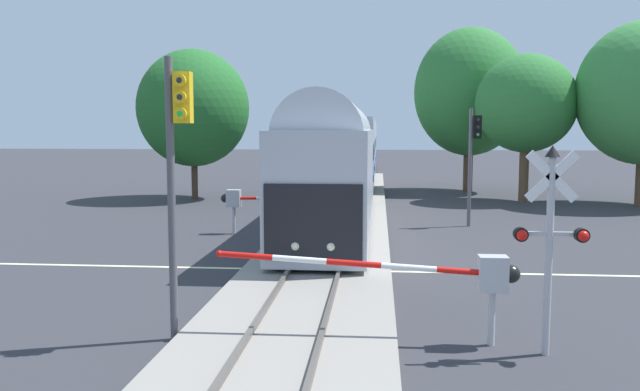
{
  "coord_description": "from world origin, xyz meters",
  "views": [
    {
      "loc": [
        1.8,
        -19.29,
        4.3
      ],
      "look_at": [
        -0.18,
        2.67,
        2.0
      ],
      "focal_mm": 36.47,
      "sensor_mm": 36.0,
      "label": 1
    }
  ],
  "objects_px": {
    "commuter_train": "(353,150)",
    "traffic_signal_far_side": "(474,148)",
    "elm_centre_background": "(470,92)",
    "crossing_signal_mast": "(550,229)",
    "traffic_signal_median": "(177,153)",
    "oak_far_right": "(526,104)",
    "crossing_gate_far": "(247,200)",
    "crossing_gate_near": "(457,274)",
    "oak_behind_train": "(193,108)"
  },
  "relations": [
    {
      "from": "traffic_signal_median",
      "to": "crossing_gate_near",
      "type": "bearing_deg",
      "value": 2.48
    },
    {
      "from": "traffic_signal_median",
      "to": "oak_behind_train",
      "type": "distance_m",
      "value": 26.81
    },
    {
      "from": "traffic_signal_median",
      "to": "elm_centre_background",
      "type": "bearing_deg",
      "value": 72.63
    },
    {
      "from": "crossing_signal_mast",
      "to": "oak_far_right",
      "type": "xyz_separation_m",
      "value": [
        5.27,
        26.47,
        3.26
      ]
    },
    {
      "from": "crossing_gate_near",
      "to": "traffic_signal_far_side",
      "type": "height_order",
      "value": "traffic_signal_far_side"
    },
    {
      "from": "oak_far_right",
      "to": "elm_centre_background",
      "type": "distance_m",
      "value": 6.36
    },
    {
      "from": "commuter_train",
      "to": "crossing_gate_near",
      "type": "relative_size",
      "value": 9.92
    },
    {
      "from": "crossing_gate_far",
      "to": "crossing_signal_mast",
      "type": "bearing_deg",
      "value": -57.79
    },
    {
      "from": "oak_behind_train",
      "to": "commuter_train",
      "type": "bearing_deg",
      "value": 39.23
    },
    {
      "from": "traffic_signal_median",
      "to": "elm_centre_background",
      "type": "xyz_separation_m",
      "value": [
        10.01,
        32.01,
        2.87
      ]
    },
    {
      "from": "elm_centre_background",
      "to": "oak_behind_train",
      "type": "bearing_deg",
      "value": -160.05
    },
    {
      "from": "crossing_gate_near",
      "to": "oak_behind_train",
      "type": "distance_m",
      "value": 28.8
    },
    {
      "from": "traffic_signal_far_side",
      "to": "commuter_train",
      "type": "bearing_deg",
      "value": 108.89
    },
    {
      "from": "traffic_signal_far_side",
      "to": "crossing_gate_near",
      "type": "bearing_deg",
      "value": -99.1
    },
    {
      "from": "commuter_train",
      "to": "oak_far_right",
      "type": "distance_m",
      "value": 12.86
    },
    {
      "from": "crossing_gate_far",
      "to": "crossing_gate_near",
      "type": "bearing_deg",
      "value": -62.16
    },
    {
      "from": "oak_behind_train",
      "to": "crossing_gate_near",
      "type": "bearing_deg",
      "value": -63.68
    },
    {
      "from": "crossing_gate_far",
      "to": "oak_behind_train",
      "type": "bearing_deg",
      "value": 114.69
    },
    {
      "from": "traffic_signal_far_side",
      "to": "traffic_signal_median",
      "type": "bearing_deg",
      "value": -116.63
    },
    {
      "from": "commuter_train",
      "to": "traffic_signal_far_side",
      "type": "relative_size",
      "value": 11.71
    },
    {
      "from": "crossing_gate_far",
      "to": "oak_behind_train",
      "type": "xyz_separation_m",
      "value": [
        -5.76,
        12.52,
        4.08
      ]
    },
    {
      "from": "crossing_gate_far",
      "to": "elm_centre_background",
      "type": "relative_size",
      "value": 0.49
    },
    {
      "from": "commuter_train",
      "to": "elm_centre_background",
      "type": "height_order",
      "value": "elm_centre_background"
    },
    {
      "from": "crossing_gate_far",
      "to": "traffic_signal_far_side",
      "type": "height_order",
      "value": "traffic_signal_far_side"
    },
    {
      "from": "traffic_signal_median",
      "to": "oak_behind_train",
      "type": "height_order",
      "value": "oak_behind_train"
    },
    {
      "from": "traffic_signal_far_side",
      "to": "traffic_signal_median",
      "type": "xyz_separation_m",
      "value": [
        -8.09,
        -16.13,
        0.36
      ]
    },
    {
      "from": "crossing_gate_far",
      "to": "traffic_signal_far_side",
      "type": "relative_size",
      "value": 1.04
    },
    {
      "from": "commuter_train",
      "to": "crossing_gate_near",
      "type": "xyz_separation_m",
      "value": [
        3.36,
        -33.14,
        -1.31
      ]
    },
    {
      "from": "crossing_gate_near",
      "to": "traffic_signal_far_side",
      "type": "bearing_deg",
      "value": 80.9
    },
    {
      "from": "crossing_gate_near",
      "to": "oak_behind_train",
      "type": "height_order",
      "value": "oak_behind_train"
    },
    {
      "from": "commuter_train",
      "to": "traffic_signal_far_side",
      "type": "distance_m",
      "value": 18.24
    },
    {
      "from": "crossing_signal_mast",
      "to": "traffic_signal_median",
      "type": "height_order",
      "value": "traffic_signal_median"
    },
    {
      "from": "crossing_gate_near",
      "to": "traffic_signal_far_side",
      "type": "distance_m",
      "value": 16.22
    },
    {
      "from": "commuter_train",
      "to": "crossing_gate_far",
      "type": "bearing_deg",
      "value": -99.96
    },
    {
      "from": "crossing_signal_mast",
      "to": "traffic_signal_median",
      "type": "distance_m",
      "value": 7.31
    },
    {
      "from": "crossing_gate_far",
      "to": "traffic_signal_far_side",
      "type": "distance_m",
      "value": 10.06
    },
    {
      "from": "oak_behind_train",
      "to": "oak_far_right",
      "type": "bearing_deg",
      "value": 1.22
    },
    {
      "from": "traffic_signal_far_side",
      "to": "oak_far_right",
      "type": "height_order",
      "value": "oak_far_right"
    },
    {
      "from": "commuter_train",
      "to": "traffic_signal_median",
      "type": "distance_m",
      "value": 33.47
    },
    {
      "from": "traffic_signal_median",
      "to": "crossing_gate_far",
      "type": "bearing_deg",
      "value": 95.78
    },
    {
      "from": "traffic_signal_median",
      "to": "oak_far_right",
      "type": "xyz_separation_m",
      "value": [
        12.45,
        26.22,
        1.89
      ]
    },
    {
      "from": "crossing_gate_far",
      "to": "oak_far_right",
      "type": "bearing_deg",
      "value": 43.16
    },
    {
      "from": "traffic_signal_far_side",
      "to": "traffic_signal_median",
      "type": "relative_size",
      "value": 0.9
    },
    {
      "from": "oak_far_right",
      "to": "traffic_signal_far_side",
      "type": "bearing_deg",
      "value": -113.39
    },
    {
      "from": "traffic_signal_median",
      "to": "oak_far_right",
      "type": "bearing_deg",
      "value": 64.6
    },
    {
      "from": "crossing_gate_far",
      "to": "traffic_signal_median",
      "type": "distance_m",
      "value": 13.56
    },
    {
      "from": "crossing_signal_mast",
      "to": "oak_far_right",
      "type": "height_order",
      "value": "oak_far_right"
    },
    {
      "from": "crossing_gate_far",
      "to": "elm_centre_background",
      "type": "distance_m",
      "value": 22.53
    },
    {
      "from": "crossing_gate_far",
      "to": "traffic_signal_median",
      "type": "height_order",
      "value": "traffic_signal_median"
    },
    {
      "from": "traffic_signal_far_side",
      "to": "oak_behind_train",
      "type": "xyz_separation_m",
      "value": [
        -15.19,
        9.67,
        2.03
      ]
    }
  ]
}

